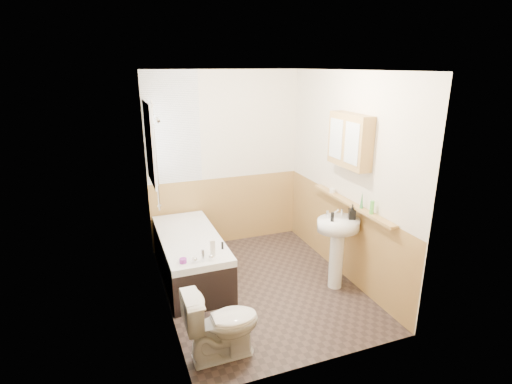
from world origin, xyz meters
The scene contains 26 objects.
floor centered at (0.00, 0.00, 0.00)m, with size 2.80×2.80×0.00m, color #2D2320.
ceiling centered at (0.00, 0.00, 2.50)m, with size 2.80×2.80×0.00m, color white.
wall_back centered at (0.00, 1.41, 1.25)m, with size 2.20×0.02×2.50m, color beige.
wall_front centered at (0.00, -1.41, 1.25)m, with size 2.20×0.02×2.50m, color beige.
wall_left centered at (-1.11, 0.00, 1.25)m, with size 0.02×2.80×2.50m, color beige.
wall_right centered at (1.11, 0.00, 1.25)m, with size 0.02×2.80×2.50m, color beige.
wainscot_right centered at (1.09, 0.00, 0.50)m, with size 0.01×2.80×1.00m, color #B38949.
wainscot_front centered at (0.00, -1.39, 0.50)m, with size 2.20×0.01×1.00m, color #B38949.
wainscot_back centered at (0.00, 1.39, 0.50)m, with size 2.20×0.01×1.00m, color #B38949.
tile_cladding_left centered at (-1.09, 0.00, 1.25)m, with size 0.01×2.80×2.50m, color white.
tile_return_back centered at (-0.73, 1.39, 1.75)m, with size 0.75×0.01×1.50m, color white.
window centered at (-1.06, 0.95, 1.65)m, with size 0.03×0.79×0.99m.
bathtub centered at (-0.73, 0.53, 0.29)m, with size 0.70×1.64×0.69m.
shower_riser centered at (-1.04, 0.62, 1.65)m, with size 0.11×0.09×1.29m.
toilet centered at (-0.76, -1.00, 0.34)m, with size 0.38×0.69×0.67m, color white.
sink centered at (0.84, -0.32, 0.62)m, with size 0.51×0.41×0.98m.
pine_shelf centered at (1.04, -0.23, 1.00)m, with size 0.10×1.56×0.03m, color #B38949.
medicine_cabinet centered at (1.01, -0.16, 1.74)m, with size 0.17×0.67×0.60m.
foam_can centered at (1.04, -0.63, 1.09)m, with size 0.04×0.04×0.15m, color #59C647.
green_bottle centered at (1.04, -0.44, 1.12)m, with size 0.04×0.04×0.20m, color #388447.
black_jar centered at (1.04, 0.18, 1.04)m, with size 0.07×0.07×0.05m, color silver.
soap_bottle centered at (0.98, -0.36, 0.91)m, with size 0.08×0.17×0.08m, color black.
clear_bottle centered at (0.73, -0.35, 0.92)m, with size 0.04×0.04×0.10m, color black.
blue_gel centered at (-0.60, -0.10, 0.65)m, with size 0.05×0.03×0.19m, color silver.
cream_jar centered at (-0.93, -0.14, 0.58)m, with size 0.08×0.08×0.05m, color purple.
orange_bottle centered at (-0.45, 0.03, 0.60)m, with size 0.03×0.03×0.08m, color black.
Camera 1 is at (-1.55, -3.96, 2.55)m, focal length 28.00 mm.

